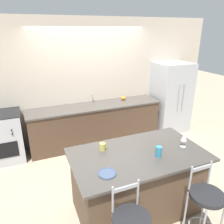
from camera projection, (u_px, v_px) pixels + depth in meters
The scene contains 13 objects.
ground_plane at pixel (102, 149), 4.76m from camera, with size 18.00×18.00×0.00m, color tan.
wall_back at pixel (90, 81), 4.89m from camera, with size 6.00×0.07×2.70m.
back_counter at pixel (96, 123), 4.93m from camera, with size 2.91×0.69×0.89m.
sink_faucet at pixel (92, 96), 4.90m from camera, with size 0.02×0.13×0.22m.
kitchen_island at pixel (137, 181), 3.04m from camera, with size 1.79×1.03×0.91m.
refrigerator at pixel (170, 97), 5.43m from camera, with size 0.83×0.76×1.70m.
oven_range at pixel (3, 137), 4.22m from camera, with size 0.74×0.67×0.97m.
bar_stool_far at pixel (205, 203), 2.52m from camera, with size 0.39×0.39×1.01m.
dinner_plate at pixel (107, 173), 2.47m from camera, with size 0.21×0.21×0.02m.
wine_glass at pixel (184, 137), 3.00m from camera, with size 0.08×0.08×0.20m.
coffee_mug at pixel (103, 147), 2.94m from camera, with size 0.12×0.08×0.10m.
tumbler_cup at pixel (159, 152), 2.79m from camera, with size 0.08×0.08×0.14m.
pumpkin_decoration at pixel (123, 98), 5.10m from camera, with size 0.12×0.12×0.11m.
Camera 1 is at (-1.38, -3.93, 2.45)m, focal length 35.00 mm.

